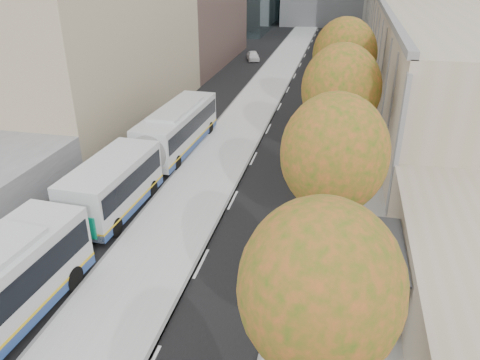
# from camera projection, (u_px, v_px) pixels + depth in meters

# --- Properties ---
(bus_platform) EXTENTS (4.25, 150.00, 0.15)m
(bus_platform) POSITION_uv_depth(u_px,v_px,m) (253.00, 108.00, 41.07)
(bus_platform) COLOR #B7B7B7
(bus_platform) RESTS_ON ground
(sidewalk) EXTENTS (4.75, 150.00, 0.08)m
(sidewalk) POSITION_uv_depth(u_px,v_px,m) (345.00, 114.00, 39.52)
(sidewalk) COLOR gray
(sidewalk) RESTS_ON ground
(building_tan) EXTENTS (18.00, 92.00, 8.00)m
(building_tan) POSITION_uv_depth(u_px,v_px,m) (441.00, 24.00, 61.09)
(building_tan) COLOR tan
(building_tan) RESTS_ON ground
(bus_shelter) EXTENTS (1.90, 4.40, 2.53)m
(bus_shelter) POSITION_uv_depth(u_px,v_px,m) (383.00, 257.00, 17.15)
(bus_shelter) COLOR #383A3F
(bus_shelter) RESTS_ON sidewalk
(tree_b) EXTENTS (4.00, 4.00, 6.97)m
(tree_b) POSITION_uv_depth(u_px,v_px,m) (320.00, 289.00, 11.08)
(tree_b) COLOR black
(tree_b) RESTS_ON sidewalk
(tree_c) EXTENTS (4.20, 4.20, 7.28)m
(tree_c) POSITION_uv_depth(u_px,v_px,m) (334.00, 154.00, 18.02)
(tree_c) COLOR black
(tree_c) RESTS_ON sidewalk
(tree_d) EXTENTS (4.40, 4.40, 7.60)m
(tree_d) POSITION_uv_depth(u_px,v_px,m) (341.00, 89.00, 25.84)
(tree_d) COLOR black
(tree_d) RESTS_ON sidewalk
(tree_e) EXTENTS (4.60, 4.60, 7.92)m
(tree_e) POSITION_uv_depth(u_px,v_px,m) (345.00, 55.00, 33.66)
(tree_e) COLOR black
(tree_e) RESTS_ON sidewalk
(bus_far) EXTENTS (3.11, 17.23, 2.86)m
(bus_far) POSITION_uv_depth(u_px,v_px,m) (155.00, 148.00, 28.44)
(bus_far) COLOR silver
(bus_far) RESTS_ON ground
(distant_car) EXTENTS (2.35, 3.70, 1.17)m
(distant_car) POSITION_uv_depth(u_px,v_px,m) (253.00, 56.00, 59.61)
(distant_car) COLOR white
(distant_car) RESTS_ON ground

